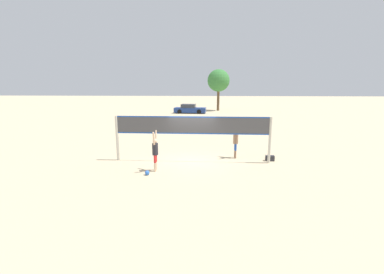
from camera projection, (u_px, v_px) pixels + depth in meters
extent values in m
plane|color=#C6B28C|center=(192.00, 161.00, 13.99)|extent=(200.00, 200.00, 0.00)
cylinder|color=beige|center=(117.00, 138.00, 14.03)|extent=(0.14, 0.14, 2.47)
cylinder|color=beige|center=(270.00, 140.00, 13.48)|extent=(0.14, 0.14, 2.47)
cube|color=#47474C|center=(192.00, 125.00, 13.61)|extent=(8.08, 0.02, 0.95)
cube|color=#1E4CB2|center=(192.00, 117.00, 13.52)|extent=(8.08, 0.03, 0.06)
cube|color=#1E4CB2|center=(192.00, 133.00, 13.69)|extent=(8.08, 0.03, 0.06)
cylinder|color=beige|center=(155.00, 167.00, 12.29)|extent=(0.11, 0.11, 0.44)
cylinder|color=red|center=(155.00, 159.00, 12.22)|extent=(0.12, 0.12, 0.36)
cylinder|color=beige|center=(156.00, 166.00, 12.49)|extent=(0.11, 0.11, 0.44)
cylinder|color=red|center=(156.00, 158.00, 12.41)|extent=(0.12, 0.12, 0.36)
cylinder|color=#26262D|center=(155.00, 149.00, 12.23)|extent=(0.28, 0.28, 0.57)
sphere|color=beige|center=(155.00, 141.00, 12.15)|extent=(0.22, 0.22, 0.22)
cylinder|color=beige|center=(154.00, 139.00, 11.89)|extent=(0.08, 0.21, 0.63)
cylinder|color=beige|center=(156.00, 137.00, 12.35)|extent=(0.08, 0.21, 0.63)
cylinder|color=#8C664C|center=(235.00, 153.00, 14.75)|extent=(0.11, 0.11, 0.46)
cylinder|color=#1E47A5|center=(235.00, 146.00, 14.66)|extent=(0.12, 0.12, 0.38)
cylinder|color=#8C664C|center=(235.00, 154.00, 14.55)|extent=(0.11, 0.11, 0.46)
cylinder|color=#1E47A5|center=(236.00, 147.00, 14.47)|extent=(0.12, 0.12, 0.38)
cylinder|color=#8C664C|center=(236.00, 139.00, 14.47)|extent=(0.28, 0.28, 0.59)
sphere|color=#8C664C|center=(236.00, 131.00, 14.39)|extent=(0.23, 0.23, 0.23)
cylinder|color=#8C664C|center=(236.00, 128.00, 14.59)|extent=(0.08, 0.22, 0.66)
cylinder|color=#8C664C|center=(236.00, 129.00, 14.13)|extent=(0.08, 0.22, 0.66)
sphere|color=blue|center=(147.00, 173.00, 11.82)|extent=(0.21, 0.21, 0.21)
cube|color=#2D2D33|center=(270.00, 158.00, 14.08)|extent=(0.46, 0.25, 0.30)
cube|color=navy|center=(190.00, 110.00, 39.37)|extent=(4.92, 2.21, 0.73)
cube|color=#2D333D|center=(189.00, 106.00, 39.28)|extent=(2.28, 1.87, 0.54)
cylinder|color=black|center=(200.00, 111.00, 40.06)|extent=(0.65, 0.27, 0.64)
cylinder|color=black|center=(199.00, 112.00, 38.34)|extent=(0.65, 0.27, 0.64)
cylinder|color=black|center=(182.00, 110.00, 40.47)|extent=(0.65, 0.27, 0.64)
cylinder|color=black|center=(180.00, 112.00, 38.75)|extent=(0.65, 0.27, 0.64)
cylinder|color=brown|center=(218.00, 99.00, 43.41)|extent=(0.42, 0.42, 4.01)
sphere|color=#387A38|center=(219.00, 80.00, 42.83)|extent=(3.70, 3.70, 3.70)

